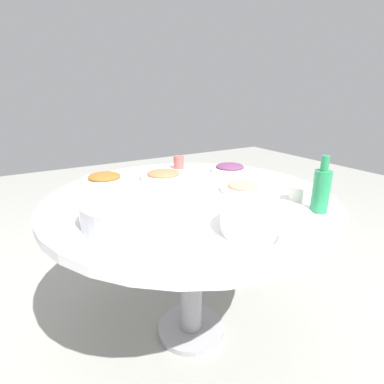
{
  "coord_description": "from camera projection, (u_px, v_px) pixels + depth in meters",
  "views": [
    {
      "loc": [
        1.1,
        -0.65,
        1.19
      ],
      "look_at": [
        0.14,
        -0.08,
        0.82
      ],
      "focal_mm": 28.46,
      "sensor_mm": 36.0,
      "label": 1
    }
  ],
  "objects": [
    {
      "name": "ground",
      "position": [
        191.0,
        330.0,
        1.59
      ],
      "size": [
        8.0,
        8.0,
        0.0
      ],
      "primitive_type": "plane",
      "color": "gray"
    },
    {
      "name": "round_dining_table",
      "position": [
        191.0,
        215.0,
        1.38
      ],
      "size": [
        1.27,
        1.27,
        0.75
      ],
      "color": "#99999E",
      "rests_on": "ground"
    },
    {
      "name": "rice_bowl",
      "position": [
        125.0,
        211.0,
        1.05
      ],
      "size": [
        0.3,
        0.3,
        0.09
      ],
      "color": "#B2B5BA",
      "rests_on": "round_dining_table"
    },
    {
      "name": "soup_bowl",
      "position": [
        266.0,
        222.0,
        1.0
      ],
      "size": [
        0.3,
        0.3,
        0.07
      ],
      "color": "white",
      "rests_on": "round_dining_table"
    },
    {
      "name": "dish_shrimp",
      "position": [
        244.0,
        187.0,
        1.41
      ],
      "size": [
        0.22,
        0.22,
        0.04
      ],
      "color": "white",
      "rests_on": "round_dining_table"
    },
    {
      "name": "dish_stirfry",
      "position": [
        105.0,
        178.0,
        1.54
      ],
      "size": [
        0.24,
        0.24,
        0.05
      ],
      "color": "white",
      "rests_on": "round_dining_table"
    },
    {
      "name": "dish_tofu_braise",
      "position": [
        164.0,
        175.0,
        1.6
      ],
      "size": [
        0.24,
        0.24,
        0.05
      ],
      "color": "silver",
      "rests_on": "round_dining_table"
    },
    {
      "name": "dish_eggplant",
      "position": [
        230.0,
        168.0,
        1.75
      ],
      "size": [
        0.22,
        0.22,
        0.05
      ],
      "color": "white",
      "rests_on": "round_dining_table"
    },
    {
      "name": "green_bottle",
      "position": [
        321.0,
        190.0,
        1.14
      ],
      "size": [
        0.06,
        0.06,
        0.22
      ],
      "color": "#258F54",
      "rests_on": "round_dining_table"
    },
    {
      "name": "tea_cup_near",
      "position": [
        179.0,
        162.0,
        1.81
      ],
      "size": [
        0.06,
        0.06,
        0.07
      ],
      "primitive_type": "cylinder",
      "color": "#C2504C",
      "rests_on": "round_dining_table"
    },
    {
      "name": "tea_cup_far",
      "position": [
        298.0,
        194.0,
        1.28
      ],
      "size": [
        0.07,
        0.07,
        0.06
      ],
      "primitive_type": "cylinder",
      "color": "white",
      "rests_on": "round_dining_table"
    }
  ]
}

